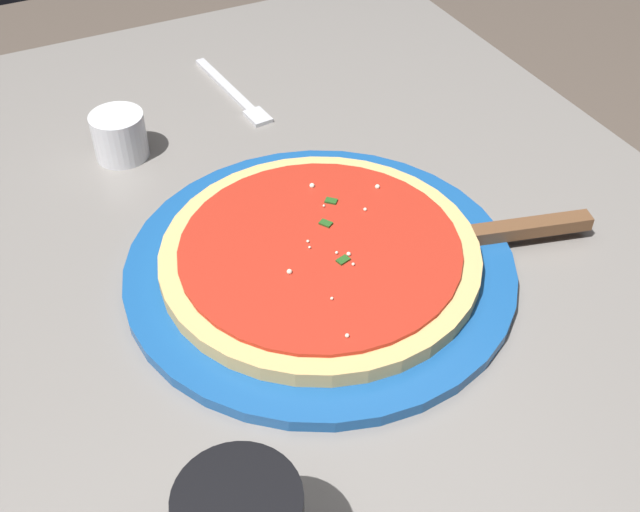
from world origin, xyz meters
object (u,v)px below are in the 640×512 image
Objects in this scene: cup_small_sauce at (119,136)px; fork at (235,94)px; serving_plate at (320,266)px; pizza_server at (491,234)px; pizza at (320,254)px.

fork is at bearing -68.07° from cup_small_sauce.
serving_plate is 1.69× the size of pizza_server.
serving_plate reaches higher than fork.
pizza is 5.02× the size of cup_small_sauce.
cup_small_sauce reaches higher than serving_plate.
fork is (0.07, -0.17, -0.02)m from cup_small_sauce.
pizza is 0.30m from cup_small_sauce.
fork is at bearing -7.73° from pizza.
serving_plate is 0.02m from pizza.
serving_plate is at bearing 125.61° from pizza.
pizza is 1.65× the size of fork.
serving_plate is 6.17× the size of cup_small_sauce.
pizza_server is at bearing -162.65° from fork.
pizza_server is (-0.04, -0.17, -0.00)m from pizza.
pizza_server is 3.65× the size of cup_small_sauce.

